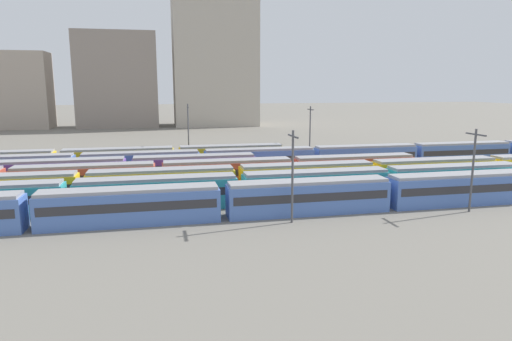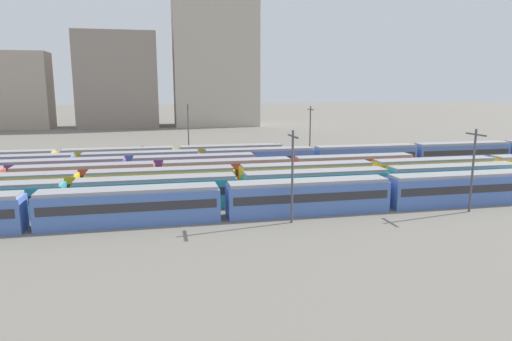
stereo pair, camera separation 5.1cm
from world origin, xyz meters
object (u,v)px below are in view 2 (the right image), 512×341
(train_track_5, at_px, (314,157))
(catenary_pole_2, at_px, (292,172))
(catenary_pole_1, at_px, (310,131))
(train_track_4, at_px, (59,172))
(catenary_pole_3, at_px, (188,131))
(train_track_3, at_px, (159,175))
(catenary_pole_0, at_px, (473,166))
(train_track_6, at_px, (119,159))
(train_track_0, at_px, (223,201))
(train_track_2, at_px, (372,174))
(train_track_1, at_px, (240,189))

(train_track_5, height_order, catenary_pole_2, catenary_pole_2)
(catenary_pole_1, bearing_deg, train_track_4, -162.00)
(train_track_4, distance_m, catenary_pole_1, 43.76)
(catenary_pole_3, bearing_deg, catenary_pole_2, -77.87)
(train_track_3, relative_size, catenary_pole_0, 8.06)
(train_track_4, xyz_separation_m, catenary_pole_3, (18.95, 13.49, 4.05))
(train_track_3, xyz_separation_m, train_track_4, (-13.67, 5.20, -0.00))
(train_track_6, height_order, catenary_pole_1, catenary_pole_1)
(catenary_pole_0, bearing_deg, catenary_pole_3, 127.29)
(train_track_3, xyz_separation_m, catenary_pole_2, (13.29, -18.55, 3.39))
(train_track_0, height_order, train_track_4, same)
(train_track_6, xyz_separation_m, catenary_pole_1, (34.28, 3.08, 3.72))
(train_track_3, xyz_separation_m, catenary_pole_1, (27.80, 18.68, 3.72))
(train_track_2, xyz_separation_m, catenary_pole_1, (-0.97, 23.88, 3.72))
(train_track_2, bearing_deg, catenary_pole_3, 134.50)
(train_track_0, height_order, catenary_pole_3, catenary_pole_3)
(train_track_1, relative_size, catenary_pole_2, 7.85)
(train_track_2, bearing_deg, train_track_4, 166.23)
(train_track_0, bearing_deg, catenary_pole_1, 58.26)
(train_track_5, distance_m, catenary_pole_1, 9.31)
(train_track_4, bearing_deg, train_track_0, -45.74)
(train_track_6, bearing_deg, train_track_3, -67.44)
(train_track_0, xyz_separation_m, catenary_pole_3, (-1.32, 34.29, 4.05))
(train_track_4, height_order, catenary_pole_0, catenary_pole_0)
(train_track_1, bearing_deg, catenary_pole_1, 57.52)
(train_track_5, relative_size, catenary_pole_2, 11.83)
(train_track_5, bearing_deg, catenary_pole_2, -113.25)
(train_track_0, height_order, train_track_5, same)
(catenary_pole_1, height_order, catenary_pole_3, catenary_pole_3)
(train_track_4, height_order, train_track_6, same)
(train_track_4, relative_size, catenary_pole_3, 5.18)
(train_track_1, relative_size, train_track_2, 0.66)
(catenary_pole_0, xyz_separation_m, catenary_pole_1, (-6.03, 37.47, 0.46))
(train_track_1, relative_size, train_track_3, 1.00)
(train_track_4, height_order, train_track_5, same)
(catenary_pole_3, bearing_deg, train_track_0, -87.80)
(train_track_0, height_order, catenary_pole_1, catenary_pole_1)
(catenary_pole_3, bearing_deg, train_track_2, -45.50)
(train_track_3, height_order, train_track_4, same)
(train_track_2, bearing_deg, catenary_pole_2, -139.22)
(train_track_1, xyz_separation_m, train_track_3, (-9.29, 10.40, 0.00))
(train_track_1, xyz_separation_m, catenary_pole_2, (4.00, -8.15, 3.39))
(train_track_3, height_order, catenary_pole_2, catenary_pole_2)
(train_track_0, xyz_separation_m, catenary_pole_1, (21.20, 34.28, 3.72))
(train_track_5, relative_size, train_track_6, 2.02)
(train_track_3, height_order, train_track_5, same)
(train_track_0, xyz_separation_m, train_track_5, (19.13, 26.00, 0.00))
(train_track_1, bearing_deg, train_track_2, 14.95)
(catenary_pole_1, relative_size, catenary_pole_3, 0.94)
(train_track_0, distance_m, train_track_1, 5.85)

